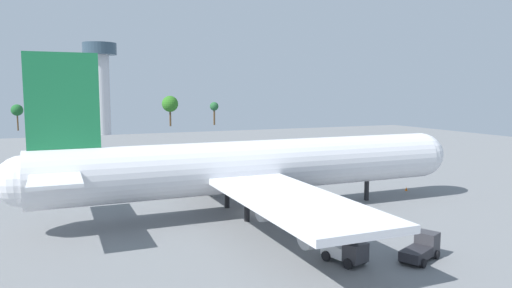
# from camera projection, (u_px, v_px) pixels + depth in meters

# --- Properties ---
(ground_plane) EXTENTS (249.74, 249.74, 0.00)m
(ground_plane) POSITION_uv_depth(u_px,v_px,m) (256.00, 212.00, 64.06)
(ground_plane) COLOR slate
(cargo_airplane) EXTENTS (62.43, 57.95, 20.59)m
(cargo_airplane) POSITION_uv_depth(u_px,v_px,m) (255.00, 167.00, 63.32)
(cargo_airplane) COLOR silver
(cargo_airplane) RESTS_ON ground_plane
(catering_truck) EXTENTS (5.48, 3.95, 2.43)m
(catering_truck) POSITION_uv_depth(u_px,v_px,m) (422.00, 248.00, 45.97)
(catering_truck) COLOR #333338
(catering_truck) RESTS_ON ground_plane
(baggage_tug) EXTENTS (3.34, 4.73, 2.23)m
(baggage_tug) POSITION_uv_depth(u_px,v_px,m) (346.00, 251.00, 44.97)
(baggage_tug) COLOR #333338
(baggage_tug) RESTS_ON ground_plane
(safety_cone_nose) EXTENTS (0.44, 0.44, 0.62)m
(safety_cone_nose) POSITION_uv_depth(u_px,v_px,m) (406.00, 189.00, 77.69)
(safety_cone_nose) COLOR orange
(safety_cone_nose) RESTS_ON ground_plane
(control_tower) EXTENTS (12.11, 12.11, 33.74)m
(control_tower) POSITION_uv_depth(u_px,v_px,m) (101.00, 79.00, 175.02)
(control_tower) COLOR silver
(control_tower) RESTS_ON ground_plane
(tree_line_backdrop) EXTENTS (125.32, 7.41, 14.00)m
(tree_line_backdrop) POSITION_uv_depth(u_px,v_px,m) (92.00, 107.00, 204.27)
(tree_line_backdrop) COLOR #51381E
(tree_line_backdrop) RESTS_ON ground_plane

